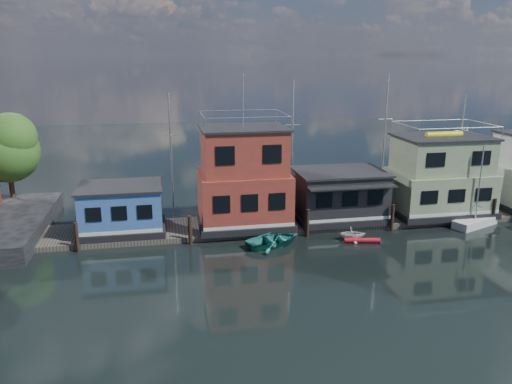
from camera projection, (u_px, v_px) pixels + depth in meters
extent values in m
plane|color=black|center=(412.00, 284.00, 30.69)|extent=(160.00, 160.00, 0.00)
cube|color=#595147|center=(343.00, 220.00, 42.01)|extent=(48.00, 5.00, 0.40)
cube|color=black|center=(123.00, 228.00, 38.69)|extent=(6.40, 4.90, 0.50)
cube|color=#416DBB|center=(122.00, 206.00, 38.23)|extent=(6.00, 4.50, 3.00)
cube|color=black|center=(120.00, 186.00, 37.81)|extent=(6.30, 4.80, 0.16)
cube|color=black|center=(244.00, 221.00, 40.38)|extent=(7.40, 5.90, 0.50)
cube|color=#9A362A|center=(244.00, 195.00, 39.82)|extent=(7.00, 5.50, 3.74)
cube|color=#9A362A|center=(244.00, 151.00, 38.86)|extent=(6.30, 4.95, 3.46)
cube|color=black|center=(243.00, 128.00, 38.38)|extent=(6.65, 5.23, 0.16)
cylinder|color=silver|center=(243.00, 101.00, 37.83)|extent=(0.08, 0.08, 4.00)
cube|color=black|center=(338.00, 215.00, 41.80)|extent=(7.40, 5.40, 0.50)
cube|color=black|center=(339.00, 193.00, 41.28)|extent=(7.00, 5.00, 3.40)
cube|color=black|center=(340.00, 172.00, 40.81)|extent=(7.30, 5.30, 0.16)
cube|color=black|center=(352.00, 187.00, 38.31)|extent=(7.00, 1.20, 0.12)
cube|color=black|center=(436.00, 209.00, 43.40)|extent=(8.40, 5.90, 0.50)
cube|color=#8FA176|center=(439.00, 189.00, 42.92)|extent=(8.00, 5.50, 3.12)
cube|color=#8FA176|center=(442.00, 155.00, 42.12)|extent=(7.20, 4.95, 2.88)
cube|color=black|center=(444.00, 137.00, 41.72)|extent=(7.60, 5.23, 0.16)
cylinder|color=yellow|center=(444.00, 135.00, 41.68)|extent=(3.20, 0.56, 0.56)
cylinder|color=#2D2116|center=(77.00, 237.00, 35.39)|extent=(0.28, 0.28, 2.20)
cylinder|color=#2D2116|center=(190.00, 230.00, 36.81)|extent=(0.28, 0.28, 2.20)
cylinder|color=#2D2116|center=(307.00, 223.00, 38.41)|extent=(0.28, 0.28, 2.20)
cylinder|color=#2D2116|center=(392.00, 218.00, 39.65)|extent=(0.28, 0.28, 2.20)
cylinder|color=#2D2116|center=(494.00, 211.00, 41.25)|extent=(0.28, 0.28, 2.20)
cylinder|color=silver|center=(171.00, 153.00, 43.87)|extent=(0.16, 0.16, 10.50)
cylinder|color=silver|center=(170.00, 135.00, 43.45)|extent=(1.40, 0.06, 0.06)
cylinder|color=silver|center=(292.00, 144.00, 45.69)|extent=(0.16, 0.16, 11.50)
cylinder|color=silver|center=(293.00, 125.00, 45.23)|extent=(1.40, 0.06, 0.06)
cylinder|color=silver|center=(384.00, 138.00, 47.22)|extent=(0.16, 0.16, 12.00)
cylinder|color=silver|center=(386.00, 119.00, 46.75)|extent=(1.40, 0.06, 0.06)
cylinder|color=silver|center=(460.00, 146.00, 48.91)|extent=(0.16, 0.16, 10.00)
cylinder|color=silver|center=(462.00, 131.00, 48.51)|extent=(1.40, 0.06, 0.06)
cylinder|color=#382619|center=(13.00, 196.00, 44.27)|extent=(0.44, 0.44, 2.97)
sphere|color=#325B1F|center=(7.00, 151.00, 43.20)|extent=(5.44, 5.44, 5.44)
cylinder|color=red|center=(362.00, 240.00, 37.33)|extent=(2.71, 0.92, 0.39)
imported|color=teal|center=(273.00, 240.00, 36.74)|extent=(4.90, 4.12, 0.87)
cube|color=silver|center=(475.00, 222.00, 40.95)|extent=(4.45, 2.94, 0.66)
cylinder|color=silver|center=(480.00, 183.00, 40.07)|extent=(0.12, 0.12, 6.03)
cube|color=silver|center=(477.00, 205.00, 40.57)|extent=(0.56, 1.23, 0.05)
imported|color=white|center=(352.00, 233.00, 37.79)|extent=(2.34, 2.12, 1.07)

